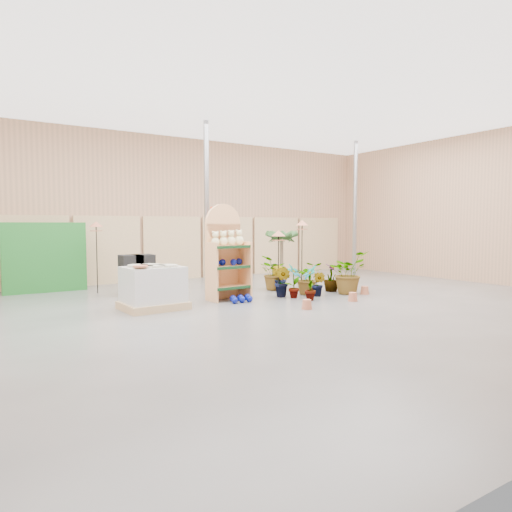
% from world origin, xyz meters
% --- Properties ---
extents(room, '(15.20, 12.10, 4.70)m').
position_xyz_m(room, '(0.00, 0.91, 2.21)').
color(room, '#545454').
rests_on(room, ground).
extents(display_shelf, '(0.97, 0.65, 2.23)m').
position_xyz_m(display_shelf, '(-0.40, 1.73, 1.02)').
color(display_shelf, '#E4A168').
rests_on(display_shelf, ground).
extents(teddy_bears, '(0.82, 0.22, 0.35)m').
position_xyz_m(teddy_bears, '(-0.38, 1.63, 1.41)').
color(teddy_bears, '#F1E8A9').
rests_on(teddy_bears, display_shelf).
extents(gazing_balls_shelf, '(0.82, 0.28, 0.16)m').
position_xyz_m(gazing_balls_shelf, '(-0.40, 1.60, 0.88)').
color(gazing_balls_shelf, navy).
rests_on(gazing_balls_shelf, display_shelf).
extents(gazing_balls_floor, '(0.63, 0.39, 0.15)m').
position_xyz_m(gazing_balls_floor, '(-0.31, 1.17, 0.07)').
color(gazing_balls_floor, navy).
rests_on(gazing_balls_floor, ground).
extents(pallet_stack, '(1.30, 1.11, 0.92)m').
position_xyz_m(pallet_stack, '(-2.28, 1.42, 0.44)').
color(pallet_stack, tan).
rests_on(pallet_stack, ground).
extents(charcoal_planters, '(0.80, 0.50, 1.00)m').
position_xyz_m(charcoal_planters, '(-1.95, 3.46, 0.50)').
color(charcoal_planters, black).
rests_on(charcoal_planters, ground).
extents(trellis_stock, '(2.00, 0.30, 1.80)m').
position_xyz_m(trellis_stock, '(-3.80, 5.20, 0.90)').
color(trellis_stock, '#1C6723').
rests_on(trellis_stock, ground).
extents(offer_sign, '(0.50, 0.08, 2.20)m').
position_xyz_m(offer_sign, '(0.10, 2.98, 1.57)').
color(offer_sign, gray).
rests_on(offer_sign, ground).
extents(bird_table_front, '(0.34, 0.34, 1.61)m').
position_xyz_m(bird_table_front, '(0.84, 1.34, 1.49)').
color(bird_table_front, black).
rests_on(bird_table_front, ground).
extents(bird_table_right, '(0.34, 0.34, 1.86)m').
position_xyz_m(bird_table_right, '(2.05, 1.96, 1.73)').
color(bird_table_right, black).
rests_on(bird_table_right, ground).
extents(bird_table_back, '(0.34, 0.34, 1.83)m').
position_xyz_m(bird_table_back, '(-2.72, 4.27, 1.69)').
color(bird_table_back, black).
rests_on(bird_table_back, ground).
extents(palm, '(0.70, 0.70, 1.67)m').
position_xyz_m(palm, '(2.00, 2.82, 1.42)').
color(palm, brown).
rests_on(palm, ground).
extents(potted_plant_0, '(0.51, 0.44, 0.81)m').
position_xyz_m(potted_plant_0, '(1.03, 0.98, 0.41)').
color(potted_plant_0, '#25491E').
rests_on(potted_plant_0, ground).
extents(potted_plant_1, '(0.42, 0.48, 0.74)m').
position_xyz_m(potted_plant_1, '(0.89, 1.24, 0.37)').
color(potted_plant_1, '#25491E').
rests_on(potted_plant_1, ground).
extents(potted_plant_2, '(0.96, 0.93, 0.82)m').
position_xyz_m(potted_plant_2, '(1.68, 1.25, 0.41)').
color(potted_plant_2, '#25491E').
rests_on(potted_plant_2, ground).
extents(potted_plant_3, '(0.55, 0.55, 0.72)m').
position_xyz_m(potted_plant_3, '(2.52, 1.32, 0.36)').
color(potted_plant_3, '#25491E').
rests_on(potted_plant_3, ground).
extents(potted_plant_4, '(0.40, 0.40, 0.64)m').
position_xyz_m(potted_plant_4, '(2.28, 1.93, 0.32)').
color(potted_plant_4, '#25491E').
rests_on(potted_plant_4, ground).
extents(potted_plant_5, '(0.47, 0.48, 0.68)m').
position_xyz_m(potted_plant_5, '(1.38, 2.07, 0.34)').
color(potted_plant_5, '#25491E').
rests_on(potted_plant_5, ground).
extents(potted_plant_6, '(0.93, 1.00, 0.92)m').
position_xyz_m(potted_plant_6, '(1.42, 2.31, 0.46)').
color(potted_plant_6, '#25491E').
rests_on(potted_plant_6, ground).
extents(potted_plant_8, '(0.42, 0.50, 0.81)m').
position_xyz_m(potted_plant_8, '(1.14, 0.52, 0.41)').
color(potted_plant_8, '#25491E').
rests_on(potted_plant_8, ground).
extents(potted_plant_9, '(0.37, 0.41, 0.60)m').
position_xyz_m(potted_plant_9, '(1.69, 0.85, 0.30)').
color(potted_plant_9, '#25491E').
rests_on(potted_plant_9, ground).
extents(potted_plant_10, '(1.12, 1.02, 1.08)m').
position_xyz_m(potted_plant_10, '(2.61, 0.81, 0.54)').
color(potted_plant_10, '#25491E').
rests_on(potted_plant_10, ground).
extents(potted_plant_11, '(0.49, 0.49, 0.62)m').
position_xyz_m(potted_plant_11, '(0.66, 2.94, 0.31)').
color(potted_plant_11, '#25491E').
rests_on(potted_plant_11, ground).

